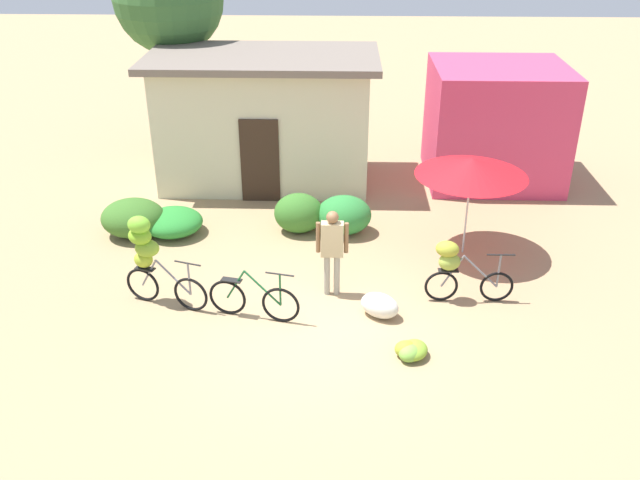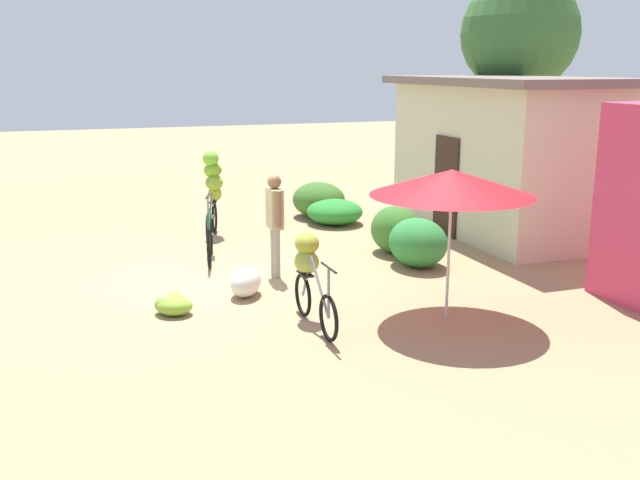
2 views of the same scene
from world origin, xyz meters
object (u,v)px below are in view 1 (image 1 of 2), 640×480
building_low (265,119)px  bicycle_center_loaded (456,266)px  shop_pink (495,124)px  market_umbrella (472,167)px  bicycle_near_pile (254,300)px  banana_pile_on_ground (411,351)px  bicycle_leftmost (148,252)px  person_vendor (332,244)px  produce_sack (380,305)px

building_low → bicycle_center_loaded: (3.93, -5.53, -0.88)m
shop_pink → market_umbrella: 4.21m
market_umbrella → shop_pink: bearing=72.2°
bicycle_near_pile → banana_pile_on_ground: (2.62, -1.05, -0.24)m
market_umbrella → bicycle_near_pile: 4.95m
bicycle_leftmost → person_vendor: size_ratio=1.02×
bicycle_leftmost → market_umbrella: bearing=19.3°
building_low → shop_pink: bearing=2.9°
bicycle_leftmost → shop_pink: bearing=40.2°
building_low → bicycle_center_loaded: building_low is taller
building_low → bicycle_leftmost: (-1.48, -5.76, -0.57)m
bicycle_center_loaded → person_vendor: 2.23m
bicycle_near_pile → bicycle_center_loaded: bearing=10.8°
bicycle_center_loaded → person_vendor: bearing=176.1°
shop_pink → person_vendor: size_ratio=1.90×
bicycle_center_loaded → banana_pile_on_ground: bearing=-117.9°
person_vendor → shop_pink: bearing=55.2°
banana_pile_on_ground → building_low: bearing=112.6°
market_umbrella → bicycle_center_loaded: size_ratio=1.37×
shop_pink → bicycle_leftmost: (-7.15, -6.05, -0.40)m
building_low → market_umbrella: building_low is taller
shop_pink → banana_pile_on_ground: (-2.66, -7.54, -1.30)m
bicycle_leftmost → bicycle_center_loaded: (5.41, 0.23, -0.31)m
market_umbrella → produce_sack: bearing=-127.3°
building_low → banana_pile_on_ground: building_low is taller
banana_pile_on_ground → bicycle_near_pile: bearing=158.3°
shop_pink → bicycle_leftmost: shop_pink is taller
building_low → person_vendor: bearing=-72.2°
person_vendor → produce_sack: bearing=-40.0°
market_umbrella → bicycle_center_loaded: market_umbrella is taller
banana_pile_on_ground → person_vendor: person_vendor is taller
shop_pink → bicycle_near_pile: shop_pink is taller
person_vendor → bicycle_center_loaded: bearing=-3.9°
banana_pile_on_ground → shop_pink: bearing=70.6°
bicycle_center_loaded → person_vendor: size_ratio=0.95×
building_low → bicycle_center_loaded: bearing=-54.6°
shop_pink → bicycle_center_loaded: 6.12m
bicycle_leftmost → bicycle_center_loaded: bearing=2.4°
bicycle_near_pile → bicycle_center_loaded: (3.53, 0.67, 0.35)m
shop_pink → produce_sack: shop_pink is taller
banana_pile_on_ground → produce_sack: 1.25m
bicycle_near_pile → produce_sack: bearing=3.0°
market_umbrella → person_vendor: bearing=-147.7°
bicycle_leftmost → produce_sack: bicycle_leftmost is taller
person_vendor → banana_pile_on_ground: bearing=-55.4°
shop_pink → bicycle_near_pile: 8.44m
building_low → banana_pile_on_ground: bearing=-67.4°
produce_sack → person_vendor: size_ratio=0.42×
bicycle_near_pile → produce_sack: size_ratio=2.31×
produce_sack → person_vendor: bearing=140.0°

